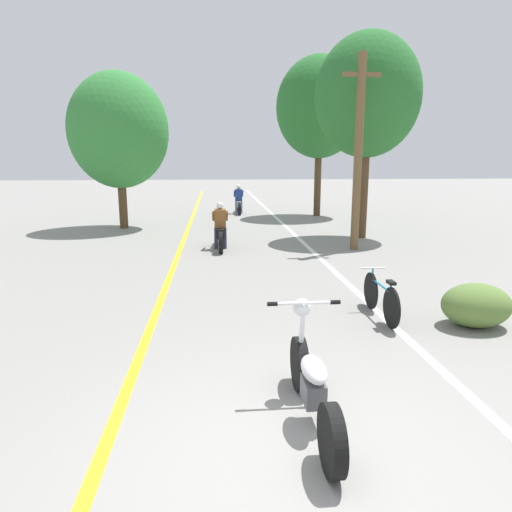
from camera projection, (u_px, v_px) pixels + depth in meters
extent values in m
plane|color=gray|center=(292.00, 460.00, 4.05)|extent=(120.00, 120.00, 0.00)
cube|color=yellow|center=(185.00, 235.00, 16.13)|extent=(0.14, 48.00, 0.01)
cube|color=white|center=(294.00, 234.00, 16.47)|extent=(0.14, 48.00, 0.01)
cylinder|color=brown|center=(358.00, 155.00, 13.06)|extent=(0.24, 0.24, 5.54)
cube|color=brown|center=(362.00, 74.00, 12.62)|extent=(1.10, 0.10, 0.12)
cylinder|color=#513A23|center=(363.00, 185.00, 15.36)|extent=(0.32, 0.32, 3.58)
ellipsoid|color=#286B2D|center=(368.00, 95.00, 14.77)|extent=(3.44, 3.10, 3.96)
cylinder|color=#513A23|center=(318.00, 176.00, 21.53)|extent=(0.32, 0.32, 3.73)
ellipsoid|color=#286B2D|center=(320.00, 107.00, 20.88)|extent=(4.00, 3.60, 4.60)
cylinder|color=#513A23|center=(122.00, 196.00, 17.64)|extent=(0.32, 0.32, 2.52)
ellipsoid|color=#337F38|center=(119.00, 131.00, 17.14)|extent=(3.74, 3.36, 4.30)
ellipsoid|color=#5B7A38|center=(476.00, 305.00, 7.25)|extent=(1.10, 0.88, 0.70)
cylinder|color=black|center=(299.00, 363.00, 5.27)|extent=(0.12, 0.62, 0.62)
cylinder|color=black|center=(332.00, 440.00, 3.82)|extent=(0.12, 0.62, 0.62)
ellipsoid|color=silver|center=(314.00, 369.00, 4.49)|extent=(0.24, 0.57, 0.19)
cube|color=#4C4C51|center=(313.00, 391.00, 4.53)|extent=(0.20, 0.36, 0.24)
cylinder|color=silver|center=(302.00, 334.00, 5.10)|extent=(0.06, 0.23, 0.80)
cylinder|color=silver|center=(304.00, 303.00, 4.93)|extent=(0.69, 0.04, 0.04)
cylinder|color=black|center=(272.00, 304.00, 4.90)|extent=(0.11, 0.05, 0.05)
cylinder|color=black|center=(335.00, 302.00, 4.96)|extent=(0.11, 0.05, 0.05)
sphere|color=silver|center=(302.00, 307.00, 5.03)|extent=(0.21, 0.21, 0.21)
cylinder|color=black|center=(220.00, 234.00, 14.42)|extent=(0.12, 0.63, 0.63)
cylinder|color=black|center=(221.00, 242.00, 12.98)|extent=(0.12, 0.63, 0.63)
cube|color=black|center=(220.00, 232.00, 13.66)|extent=(0.20, 0.95, 0.28)
cylinder|color=silver|center=(220.00, 214.00, 14.19)|extent=(0.50, 0.03, 0.03)
cylinder|color=#282D3D|center=(216.00, 238.00, 13.64)|extent=(0.11, 0.11, 0.63)
cylinder|color=#282D3D|center=(225.00, 238.00, 13.66)|extent=(0.11, 0.11, 0.63)
cube|color=brown|center=(220.00, 218.00, 13.56)|extent=(0.34, 0.28, 0.58)
cylinder|color=brown|center=(213.00, 216.00, 13.69)|extent=(0.08, 0.46, 0.35)
cylinder|color=brown|center=(227.00, 216.00, 13.72)|extent=(0.08, 0.46, 0.35)
sphere|color=white|center=(220.00, 205.00, 13.52)|extent=(0.21, 0.21, 0.21)
cylinder|color=black|center=(238.00, 206.00, 23.45)|extent=(0.12, 0.62, 0.62)
cylinder|color=black|center=(240.00, 209.00, 22.03)|extent=(0.12, 0.62, 0.62)
cube|color=silver|center=(239.00, 204.00, 22.70)|extent=(0.20, 0.93, 0.28)
cylinder|color=silver|center=(238.00, 193.00, 23.22)|extent=(0.50, 0.03, 0.03)
cylinder|color=slate|center=(236.00, 207.00, 22.68)|extent=(0.11, 0.11, 0.63)
cylinder|color=slate|center=(241.00, 207.00, 22.70)|extent=(0.11, 0.11, 0.63)
cube|color=navy|center=(239.00, 195.00, 22.59)|extent=(0.34, 0.28, 0.60)
cylinder|color=navy|center=(234.00, 194.00, 22.72)|extent=(0.08, 0.48, 0.37)
cylinder|color=navy|center=(242.00, 194.00, 22.75)|extent=(0.08, 0.48, 0.37)
sphere|color=white|center=(239.00, 187.00, 22.55)|extent=(0.22, 0.22, 0.22)
cylinder|color=black|center=(371.00, 291.00, 8.13)|extent=(0.04, 0.66, 0.66)
cylinder|color=black|center=(392.00, 308.00, 7.18)|extent=(0.04, 0.66, 0.66)
cylinder|color=#197FB2|center=(381.00, 286.00, 7.61)|extent=(0.04, 0.78, 0.04)
cylinder|color=#197FB2|center=(390.00, 294.00, 7.22)|extent=(0.03, 0.03, 0.39)
cube|color=black|center=(391.00, 282.00, 7.18)|extent=(0.10, 0.20, 0.05)
cylinder|color=#197FB2|center=(372.00, 280.00, 8.04)|extent=(0.03, 0.03, 0.43)
cylinder|color=silver|center=(373.00, 268.00, 7.99)|extent=(0.44, 0.03, 0.03)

